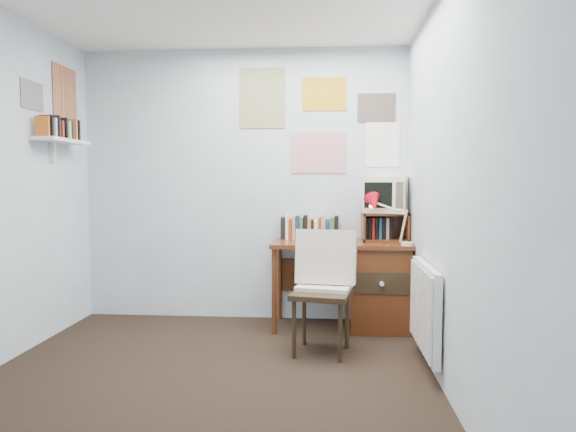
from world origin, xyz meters
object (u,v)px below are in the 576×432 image
Objects in this scene: desk at (372,282)px; desk_lamp at (408,223)px; radiator at (425,308)px; wall_shelf at (62,141)px; tv_riser at (385,227)px; crt_tv at (387,193)px; desk_chair at (321,294)px.

desk is 3.17× the size of desk_lamp.
wall_shelf is at bearing 169.11° from radiator.
tv_riser is 0.30m from crt_tv.
desk is at bearing 8.40° from wall_shelf.
desk_lamp is at bearing 45.05° from desk_chair.
tv_riser is (-0.15, 0.33, -0.06)m from desk_lamp.
tv_riser is (0.55, 0.81, 0.44)m from desk_chair.
desk is 0.82m from desk_chair.
desk_chair is at bearing -8.37° from wall_shelf.
desk is at bearing 69.06° from desk_chair.
radiator is 1.29× the size of wall_shelf.
radiator is (0.17, -1.04, -0.47)m from tv_riser.
desk is 3.00× the size of tv_riser.
crt_tv is at bearing 126.36° from desk_lamp.
desk_lamp is at bearing -65.56° from tv_riser.
desk is 0.97m from radiator.
radiator is at bearing -7.22° from desk_chair.
desk_chair is (-0.43, -0.69, 0.04)m from desk.
desk_lamp is at bearing -52.45° from crt_tv.
crt_tv is at bearing 10.67° from wall_shelf.
tv_riser is 2.83m from wall_shelf.
desk_lamp is (0.27, -0.22, 0.54)m from desk.
radiator is (0.72, -0.23, -0.03)m from desk_chair.
radiator is at bearing -10.89° from wall_shelf.
desk_chair is at bearing 161.91° from radiator.
desk_chair is 1.24m from crt_tv.
tv_riser is at bearing 99.28° from radiator.
crt_tv is 0.46× the size of radiator.
radiator is 3.15m from wall_shelf.
radiator is (0.15, -1.06, -0.76)m from crt_tv.
wall_shelf is at bearing -171.60° from desk.
desk_lamp is (0.70, 0.48, 0.50)m from desk_chair.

